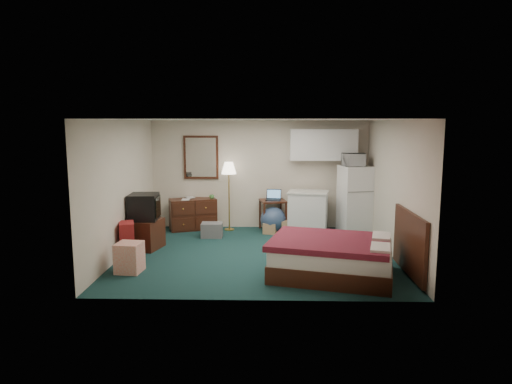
{
  "coord_description": "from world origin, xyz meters",
  "views": [
    {
      "loc": [
        0.2,
        -8.29,
        2.45
      ],
      "look_at": [
        -0.02,
        0.07,
        1.17
      ],
      "focal_mm": 32.0,
      "sensor_mm": 36.0,
      "label": 1
    }
  ],
  "objects_px": {
    "dresser": "(193,214)",
    "fridge": "(355,200)",
    "suitcase": "(127,240)",
    "kitchen_counter": "(308,213)",
    "floor_lamp": "(229,196)",
    "bed": "(332,258)",
    "tv_stand": "(145,234)",
    "desk": "(273,215)"
  },
  "relations": [
    {
      "from": "tv_stand",
      "to": "suitcase",
      "type": "distance_m",
      "value": 0.68
    },
    {
      "from": "bed",
      "to": "suitcase",
      "type": "bearing_deg",
      "value": -178.92
    },
    {
      "from": "floor_lamp",
      "to": "bed",
      "type": "height_order",
      "value": "floor_lamp"
    },
    {
      "from": "tv_stand",
      "to": "dresser",
      "type": "bearing_deg",
      "value": 81.32
    },
    {
      "from": "floor_lamp",
      "to": "kitchen_counter",
      "type": "bearing_deg",
      "value": -6.55
    },
    {
      "from": "dresser",
      "to": "bed",
      "type": "distance_m",
      "value": 4.2
    },
    {
      "from": "dresser",
      "to": "tv_stand",
      "type": "bearing_deg",
      "value": -131.37
    },
    {
      "from": "floor_lamp",
      "to": "kitchen_counter",
      "type": "distance_m",
      "value": 1.83
    },
    {
      "from": "desk",
      "to": "kitchen_counter",
      "type": "bearing_deg",
      "value": -26.31
    },
    {
      "from": "dresser",
      "to": "floor_lamp",
      "type": "relative_size",
      "value": 0.67
    },
    {
      "from": "dresser",
      "to": "bed",
      "type": "bearing_deg",
      "value": -67.73
    },
    {
      "from": "kitchen_counter",
      "to": "fridge",
      "type": "distance_m",
      "value": 1.07
    },
    {
      "from": "fridge",
      "to": "kitchen_counter",
      "type": "bearing_deg",
      "value": 167.5
    },
    {
      "from": "dresser",
      "to": "fridge",
      "type": "bearing_deg",
      "value": -22.57
    },
    {
      "from": "dresser",
      "to": "bed",
      "type": "height_order",
      "value": "dresser"
    },
    {
      "from": "fridge",
      "to": "tv_stand",
      "type": "relative_size",
      "value": 2.41
    },
    {
      "from": "fridge",
      "to": "desk",
      "type": "bearing_deg",
      "value": 161.08
    },
    {
      "from": "kitchen_counter",
      "to": "suitcase",
      "type": "distance_m",
      "value": 4.02
    },
    {
      "from": "floor_lamp",
      "to": "fridge",
      "type": "bearing_deg",
      "value": -3.92
    },
    {
      "from": "desk",
      "to": "suitcase",
      "type": "height_order",
      "value": "desk"
    },
    {
      "from": "desk",
      "to": "suitcase",
      "type": "distance_m",
      "value": 3.49
    },
    {
      "from": "dresser",
      "to": "kitchen_counter",
      "type": "height_order",
      "value": "kitchen_counter"
    },
    {
      "from": "bed",
      "to": "desk",
      "type": "bearing_deg",
      "value": 121.2
    },
    {
      "from": "desk",
      "to": "bed",
      "type": "height_order",
      "value": "desk"
    },
    {
      "from": "dresser",
      "to": "fridge",
      "type": "height_order",
      "value": "fridge"
    },
    {
      "from": "kitchen_counter",
      "to": "bed",
      "type": "height_order",
      "value": "kitchen_counter"
    },
    {
      "from": "bed",
      "to": "suitcase",
      "type": "distance_m",
      "value": 3.7
    },
    {
      "from": "floor_lamp",
      "to": "suitcase",
      "type": "xyz_separation_m",
      "value": [
        -1.67,
        -2.25,
        -0.45
      ]
    },
    {
      "from": "fridge",
      "to": "tv_stand",
      "type": "height_order",
      "value": "fridge"
    },
    {
      "from": "fridge",
      "to": "suitcase",
      "type": "bearing_deg",
      "value": -168.48
    },
    {
      "from": "suitcase",
      "to": "kitchen_counter",
      "type": "bearing_deg",
      "value": 13.07
    },
    {
      "from": "kitchen_counter",
      "to": "suitcase",
      "type": "xyz_separation_m",
      "value": [
        -3.45,
        -2.05,
        -0.12
      ]
    },
    {
      "from": "dresser",
      "to": "kitchen_counter",
      "type": "distance_m",
      "value": 2.64
    },
    {
      "from": "fridge",
      "to": "suitcase",
      "type": "xyz_separation_m",
      "value": [
        -4.48,
        -2.06,
        -0.42
      ]
    },
    {
      "from": "floor_lamp",
      "to": "desk",
      "type": "distance_m",
      "value": 1.09
    },
    {
      "from": "desk",
      "to": "kitchen_counter",
      "type": "distance_m",
      "value": 0.81
    },
    {
      "from": "floor_lamp",
      "to": "fridge",
      "type": "relative_size",
      "value": 1.04
    },
    {
      "from": "bed",
      "to": "suitcase",
      "type": "xyz_separation_m",
      "value": [
        -3.59,
        0.87,
        0.04
      ]
    },
    {
      "from": "fridge",
      "to": "bed",
      "type": "height_order",
      "value": "fridge"
    },
    {
      "from": "kitchen_counter",
      "to": "floor_lamp",
      "type": "bearing_deg",
      "value": -175.18
    },
    {
      "from": "dresser",
      "to": "tv_stand",
      "type": "xyz_separation_m",
      "value": [
        -0.68,
        -1.64,
        -0.07
      ]
    },
    {
      "from": "kitchen_counter",
      "to": "bed",
      "type": "distance_m",
      "value": 2.92
    }
  ]
}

